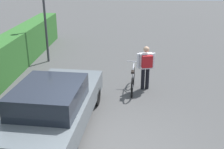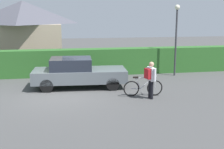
# 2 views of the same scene
# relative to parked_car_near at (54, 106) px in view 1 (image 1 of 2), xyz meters

# --- Properties ---
(parked_car_near) EXTENTS (4.48, 2.04, 1.42)m
(parked_car_near) POSITION_rel_parked_car_near_xyz_m (0.00, 0.00, 0.00)
(parked_car_near) COLOR slate
(parked_car_near) RESTS_ON ground
(bicycle) EXTENTS (1.70, 0.50, 0.92)m
(bicycle) POSITION_rel_parked_car_near_xyz_m (2.65, -2.04, -0.34)
(bicycle) COLOR black
(bicycle) RESTS_ON ground
(person_rider) EXTENTS (0.42, 0.63, 1.55)m
(person_rider) POSITION_rel_parked_car_near_xyz_m (2.82, -2.47, 0.21)
(person_rider) COLOR black
(person_rider) RESTS_ON ground
(street_lamp) EXTENTS (0.28, 0.28, 3.95)m
(street_lamp) POSITION_rel_parked_car_near_xyz_m (5.62, 1.78, 1.86)
(street_lamp) COLOR #38383D
(street_lamp) RESTS_ON ground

